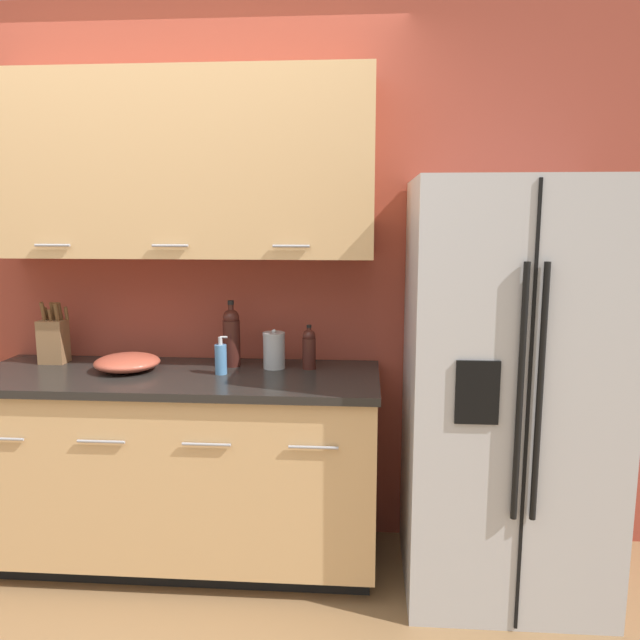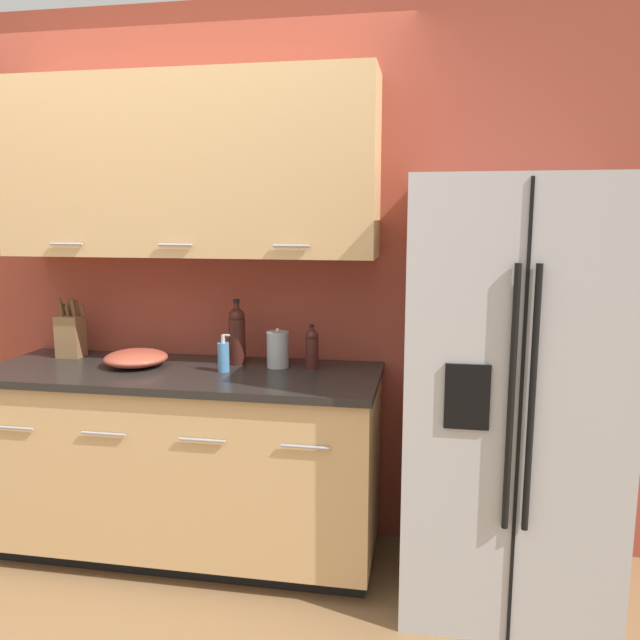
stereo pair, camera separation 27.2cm
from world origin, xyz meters
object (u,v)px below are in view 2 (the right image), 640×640
(wine_bottle, at_px, (237,334))
(soap_dispenser, at_px, (224,356))
(knife_block, at_px, (71,334))
(mixing_bowl, at_px, (136,358))
(oil_bottle, at_px, (312,348))
(steel_canister, at_px, (278,349))
(refrigerator, at_px, (507,394))

(wine_bottle, bearing_deg, soap_dispenser, -96.10)
(knife_block, distance_m, wine_bottle, 0.87)
(wine_bottle, relative_size, mixing_bowl, 1.06)
(wine_bottle, bearing_deg, mixing_bowl, -164.90)
(knife_block, xyz_separation_m, mixing_bowl, (0.41, -0.12, -0.08))
(oil_bottle, relative_size, mixing_bowl, 0.70)
(wine_bottle, distance_m, steel_canister, 0.21)
(wine_bottle, bearing_deg, steel_canister, -7.78)
(refrigerator, xyz_separation_m, steel_canister, (-1.02, 0.18, 0.11))
(soap_dispenser, bearing_deg, knife_block, 169.68)
(refrigerator, bearing_deg, mixing_bowl, 177.16)
(knife_block, distance_m, soap_dispenser, 0.86)
(refrigerator, distance_m, mixing_bowl, 1.69)
(refrigerator, bearing_deg, oil_bottle, 168.18)
(knife_block, height_order, mixing_bowl, knife_block)
(wine_bottle, relative_size, oil_bottle, 1.51)
(knife_block, distance_m, oil_bottle, 1.23)
(knife_block, bearing_deg, soap_dispenser, -10.32)
(refrigerator, bearing_deg, steel_canister, 170.03)
(soap_dispenser, xyz_separation_m, steel_canister, (0.22, 0.13, 0.01))
(knife_block, relative_size, steel_canister, 1.62)
(soap_dispenser, bearing_deg, steel_canister, 29.85)
(refrigerator, distance_m, steel_canister, 1.04)
(mixing_bowl, bearing_deg, knife_block, 163.10)
(refrigerator, xyz_separation_m, wine_bottle, (-1.22, 0.21, 0.17))
(refrigerator, bearing_deg, knife_block, 174.34)
(knife_block, relative_size, soap_dispenser, 1.72)
(wine_bottle, xyz_separation_m, soap_dispenser, (-0.02, -0.15, -0.07))
(refrigerator, distance_m, knife_block, 2.11)
(steel_canister, height_order, mixing_bowl, steel_canister)
(knife_block, height_order, wine_bottle, wine_bottle)
(steel_canister, xyz_separation_m, mixing_bowl, (-0.66, -0.10, -0.05))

